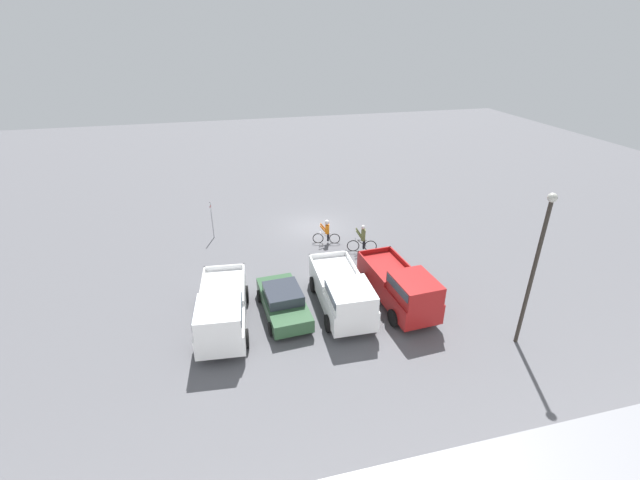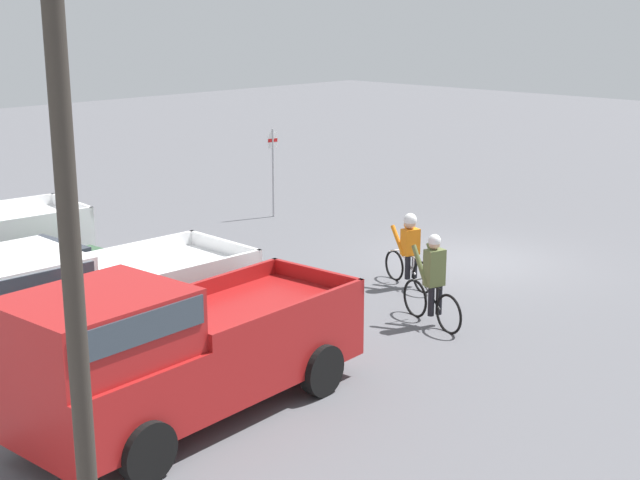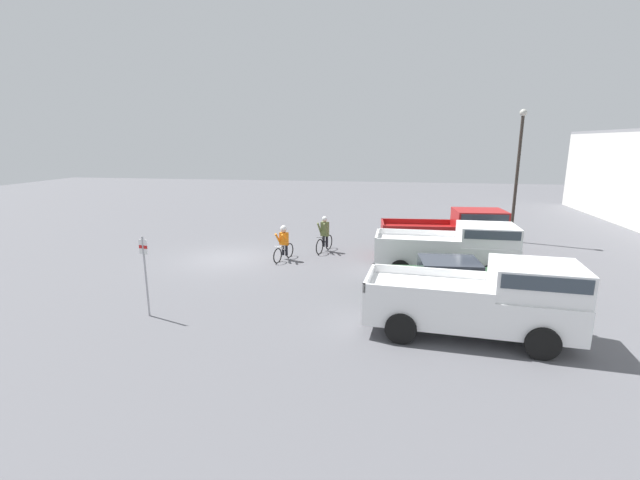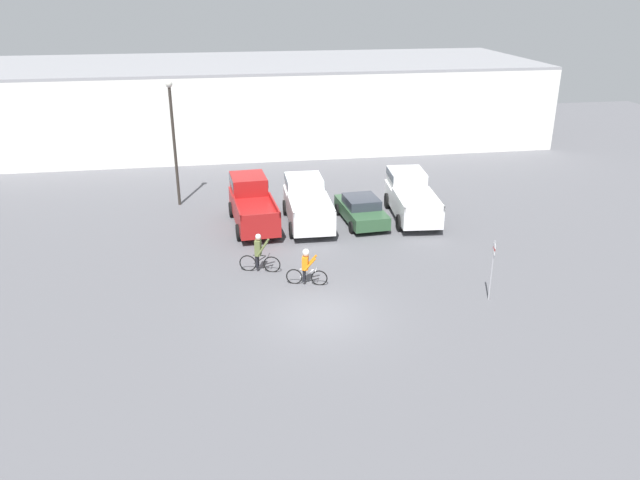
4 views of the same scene
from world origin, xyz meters
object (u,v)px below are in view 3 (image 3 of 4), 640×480
at_px(pickup_truck_1, 454,249).
at_px(sedan_0, 448,279).
at_px(pickup_truck_0, 452,233).
at_px(pickup_truck_2, 487,298).
at_px(fire_lane_sign, 145,269).
at_px(lamppost, 518,166).
at_px(cyclist_0, 284,242).
at_px(cyclist_1, 325,234).

distance_m(pickup_truck_1, sedan_0, 2.87).
height_order(pickup_truck_0, pickup_truck_2, pickup_truck_0).
bearing_deg(fire_lane_sign, pickup_truck_2, 91.14).
height_order(sedan_0, lamppost, lamppost).
bearing_deg(cyclist_0, fire_lane_sign, -20.19).
xyz_separation_m(pickup_truck_1, cyclist_1, (-2.95, -5.70, -0.23)).
height_order(pickup_truck_1, cyclist_1, pickup_truck_1).
xyz_separation_m(sedan_0, cyclist_0, (-3.91, -6.75, 0.15)).
relative_size(sedan_0, fire_lane_sign, 1.73).
relative_size(pickup_truck_2, cyclist_1, 3.22).
distance_m(pickup_truck_2, cyclist_1, 10.36).
distance_m(pickup_truck_0, cyclist_0, 7.77).
distance_m(cyclist_0, lamppost, 12.94).
distance_m(cyclist_0, fire_lane_sign, 7.44).
height_order(sedan_0, cyclist_1, cyclist_1).
bearing_deg(lamppost, sedan_0, -25.16).
relative_size(sedan_0, cyclist_0, 2.60).
bearing_deg(cyclist_1, lamppost, 111.46).
bearing_deg(sedan_0, pickup_truck_0, 171.70).
xyz_separation_m(sedan_0, lamppost, (-9.52, 4.47, 3.34)).
distance_m(pickup_truck_0, pickup_truck_1, 2.86).
xyz_separation_m(pickup_truck_1, sedan_0, (2.79, -0.54, -0.41)).
height_order(pickup_truck_1, fire_lane_sign, fire_lane_sign).
xyz_separation_m(pickup_truck_2, fire_lane_sign, (0.20, -9.95, 0.40)).
distance_m(pickup_truck_1, lamppost, 8.33).
relative_size(cyclist_0, cyclist_1, 0.95).
relative_size(pickup_truck_0, sedan_0, 1.28).
distance_m(cyclist_0, cyclist_1, 2.42).
bearing_deg(pickup_truck_0, sedan_0, -8.30).
height_order(pickup_truck_0, cyclist_0, pickup_truck_0).
bearing_deg(pickup_truck_2, pickup_truck_0, 178.76).
height_order(pickup_truck_0, cyclist_1, pickup_truck_0).
relative_size(sedan_0, pickup_truck_2, 0.76).
height_order(cyclist_1, fire_lane_sign, fire_lane_sign).
bearing_deg(pickup_truck_2, fire_lane_sign, -88.86).
bearing_deg(pickup_truck_1, cyclist_0, -98.76).
relative_size(pickup_truck_2, cyclist_0, 3.39).
xyz_separation_m(cyclist_0, lamppost, (-5.61, 11.22, 3.18)).
xyz_separation_m(cyclist_0, fire_lane_sign, (6.96, -2.56, 0.67)).
bearing_deg(cyclist_1, pickup_truck_1, 62.65).
relative_size(pickup_truck_1, cyclist_0, 3.23).
bearing_deg(pickup_truck_1, pickup_truck_0, 174.43).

